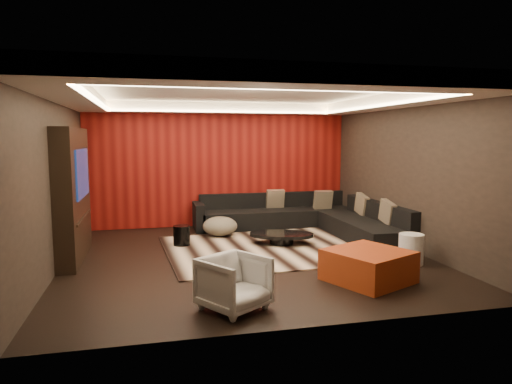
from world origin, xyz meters
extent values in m
cube|color=black|center=(0.00, 0.00, -0.01)|extent=(6.00, 6.00, 0.02)
cube|color=silver|center=(0.00, 0.00, 2.81)|extent=(6.00, 6.00, 0.02)
cube|color=black|center=(0.00, 3.01, 1.40)|extent=(6.00, 0.02, 2.80)
cube|color=black|center=(-3.01, 0.00, 1.40)|extent=(0.02, 6.00, 2.80)
cube|color=black|center=(3.01, 0.00, 1.40)|extent=(0.02, 6.00, 2.80)
cube|color=#6B0C0A|center=(0.00, 2.97, 1.40)|extent=(5.98, 0.05, 2.78)
cube|color=silver|center=(0.00, 2.70, 2.69)|extent=(6.00, 0.60, 0.22)
cube|color=silver|center=(0.00, -2.70, 2.69)|extent=(6.00, 0.60, 0.22)
cube|color=silver|center=(-2.70, 0.00, 2.69)|extent=(0.60, 4.80, 0.22)
cube|color=silver|center=(2.70, 0.00, 2.69)|extent=(0.60, 4.80, 0.22)
cube|color=#FFD899|center=(0.00, 2.36, 2.60)|extent=(4.80, 0.08, 0.04)
cube|color=#FFD899|center=(0.00, -2.36, 2.60)|extent=(4.80, 0.08, 0.04)
cube|color=#FFD899|center=(-2.36, 0.00, 2.60)|extent=(0.08, 4.80, 0.04)
cube|color=#FFD899|center=(2.36, 0.00, 2.60)|extent=(0.08, 4.80, 0.04)
cube|color=black|center=(-2.85, 0.60, 1.10)|extent=(0.30, 2.00, 2.20)
cube|color=black|center=(-2.69, 0.60, 1.45)|extent=(0.04, 1.30, 0.80)
cube|color=black|center=(-2.69, 0.60, 0.70)|extent=(0.04, 1.60, 0.04)
cube|color=beige|center=(0.66, 0.51, 0.01)|extent=(4.20, 3.27, 0.02)
cylinder|color=black|center=(0.84, 0.76, 0.12)|extent=(1.57, 1.57, 0.21)
cylinder|color=black|center=(-1.03, 1.08, 0.21)|extent=(0.34, 0.34, 0.37)
ellipsoid|color=beige|center=(-0.19, 1.76, 0.22)|extent=(0.90, 0.90, 0.39)
cylinder|color=white|center=(2.50, -1.01, 0.25)|extent=(0.52, 0.52, 0.49)
cube|color=#992E13|center=(1.40, -1.68, 0.22)|extent=(1.33, 1.33, 0.45)
imported|color=silver|center=(-0.65, -2.30, 0.32)|extent=(0.96, 0.97, 0.64)
cube|color=black|center=(1.25, 2.55, 0.20)|extent=(3.50, 0.90, 0.40)
cube|color=black|center=(1.25, 2.90, 0.57)|extent=(3.50, 0.20, 0.35)
cube|color=black|center=(2.55, 0.80, 0.20)|extent=(0.90, 2.60, 0.40)
cube|color=black|center=(2.90, 0.80, 0.57)|extent=(0.20, 2.60, 0.35)
cube|color=black|center=(-0.55, 2.55, 0.30)|extent=(0.20, 0.90, 0.60)
cube|color=beige|center=(2.83, 0.34, 0.62)|extent=(0.12, 0.50, 0.50)
cube|color=beige|center=(2.82, 1.39, 0.62)|extent=(0.12, 0.50, 0.50)
cube|color=beige|center=(1.27, 2.74, 0.62)|extent=(0.42, 0.20, 0.44)
cube|color=beige|center=(2.29, 2.30, 0.62)|extent=(0.42, 0.20, 0.44)
camera|label=1|loc=(-1.61, -7.46, 2.03)|focal=32.00mm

